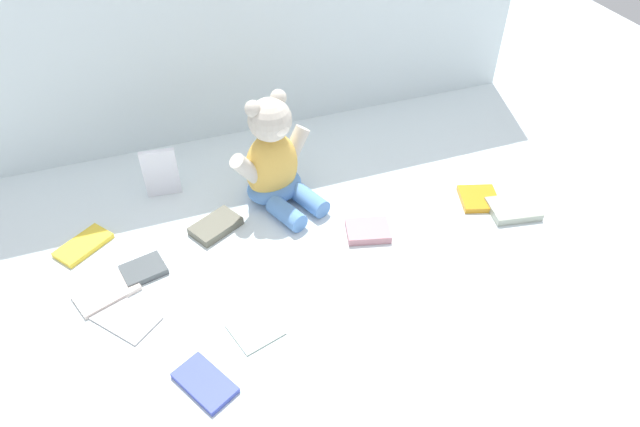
{
  "coord_description": "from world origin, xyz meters",
  "views": [
    {
      "loc": [
        -0.35,
        -1.0,
        0.95
      ],
      "look_at": [
        -0.02,
        -0.1,
        0.1
      ],
      "focal_mm": 32.0,
      "sensor_mm": 36.0,
      "label": 1
    }
  ],
  "objects_px": {
    "book_case_1": "(513,209)",
    "book_case_10": "(216,226)",
    "book_case_2": "(255,329)",
    "teddy_bear": "(274,163)",
    "book_case_6": "(368,231)",
    "book_case_7": "(106,292)",
    "book_case_3": "(205,383)",
    "book_case_0": "(83,245)",
    "book_case_9": "(144,270)",
    "book_case_5": "(161,173)",
    "book_case_4": "(479,199)",
    "book_case_8": "(125,317)"
  },
  "relations": [
    {
      "from": "book_case_1",
      "to": "book_case_10",
      "type": "relative_size",
      "value": 1.02
    },
    {
      "from": "book_case_2",
      "to": "book_case_10",
      "type": "distance_m",
      "value": 0.32
    },
    {
      "from": "teddy_bear",
      "to": "book_case_6",
      "type": "height_order",
      "value": "teddy_bear"
    },
    {
      "from": "book_case_2",
      "to": "book_case_7",
      "type": "relative_size",
      "value": 0.72
    },
    {
      "from": "book_case_1",
      "to": "book_case_3",
      "type": "bearing_deg",
      "value": 115.23
    },
    {
      "from": "book_case_0",
      "to": "book_case_7",
      "type": "distance_m",
      "value": 0.17
    },
    {
      "from": "book_case_6",
      "to": "book_case_9",
      "type": "xyz_separation_m",
      "value": [
        -0.52,
        0.06,
        -0.0
      ]
    },
    {
      "from": "book_case_5",
      "to": "book_case_6",
      "type": "bearing_deg",
      "value": -29.94
    },
    {
      "from": "book_case_2",
      "to": "book_case_4",
      "type": "height_order",
      "value": "book_case_4"
    },
    {
      "from": "book_case_9",
      "to": "book_case_3",
      "type": "bearing_deg",
      "value": -0.34
    },
    {
      "from": "book_case_8",
      "to": "book_case_10",
      "type": "height_order",
      "value": "book_case_10"
    },
    {
      "from": "book_case_1",
      "to": "book_case_8",
      "type": "xyz_separation_m",
      "value": [
        -0.95,
        -0.01,
        -0.01
      ]
    },
    {
      "from": "book_case_3",
      "to": "book_case_2",
      "type": "bearing_deg",
      "value": -171.72
    },
    {
      "from": "teddy_bear",
      "to": "book_case_9",
      "type": "relative_size",
      "value": 3.13
    },
    {
      "from": "book_case_8",
      "to": "book_case_10",
      "type": "bearing_deg",
      "value": -178.37
    },
    {
      "from": "book_case_5",
      "to": "book_case_8",
      "type": "height_order",
      "value": "book_case_5"
    },
    {
      "from": "book_case_3",
      "to": "book_case_7",
      "type": "bearing_deg",
      "value": -89.97
    },
    {
      "from": "book_case_4",
      "to": "book_case_6",
      "type": "height_order",
      "value": "book_case_6"
    },
    {
      "from": "book_case_4",
      "to": "book_case_6",
      "type": "distance_m",
      "value": 0.32
    },
    {
      "from": "book_case_4",
      "to": "book_case_2",
      "type": "bearing_deg",
      "value": 124.53
    },
    {
      "from": "book_case_2",
      "to": "book_case_9",
      "type": "xyz_separation_m",
      "value": [
        -0.19,
        0.24,
        0.0
      ]
    },
    {
      "from": "book_case_1",
      "to": "book_case_5",
      "type": "height_order",
      "value": "book_case_5"
    },
    {
      "from": "book_case_1",
      "to": "book_case_6",
      "type": "xyz_separation_m",
      "value": [
        -0.37,
        0.05,
        0.0
      ]
    },
    {
      "from": "book_case_2",
      "to": "book_case_3",
      "type": "height_order",
      "value": "book_case_3"
    },
    {
      "from": "teddy_bear",
      "to": "book_case_10",
      "type": "xyz_separation_m",
      "value": [
        -0.17,
        -0.07,
        -0.1
      ]
    },
    {
      "from": "book_case_0",
      "to": "book_case_5",
      "type": "bearing_deg",
      "value": -92.99
    },
    {
      "from": "book_case_0",
      "to": "book_case_4",
      "type": "relative_size",
      "value": 1.3
    },
    {
      "from": "teddy_bear",
      "to": "book_case_8",
      "type": "relative_size",
      "value": 2.1
    },
    {
      "from": "book_case_1",
      "to": "book_case_8",
      "type": "distance_m",
      "value": 0.95
    },
    {
      "from": "book_case_1",
      "to": "book_case_9",
      "type": "bearing_deg",
      "value": 93.32
    },
    {
      "from": "book_case_0",
      "to": "book_case_1",
      "type": "distance_m",
      "value": 1.04
    },
    {
      "from": "book_case_8",
      "to": "book_case_4",
      "type": "bearing_deg",
      "value": 145.86
    },
    {
      "from": "book_case_3",
      "to": "book_case_8",
      "type": "relative_size",
      "value": 0.87
    },
    {
      "from": "book_case_3",
      "to": "book_case_10",
      "type": "bearing_deg",
      "value": -133.0
    },
    {
      "from": "book_case_2",
      "to": "book_case_5",
      "type": "height_order",
      "value": "book_case_5"
    },
    {
      "from": "book_case_3",
      "to": "book_case_4",
      "type": "xyz_separation_m",
      "value": [
        0.77,
        0.29,
        0.0
      ]
    },
    {
      "from": "book_case_1",
      "to": "teddy_bear",
      "type": "bearing_deg",
      "value": 74.5
    },
    {
      "from": "book_case_7",
      "to": "book_case_1",
      "type": "bearing_deg",
      "value": 65.15
    },
    {
      "from": "book_case_6",
      "to": "book_case_3",
      "type": "bearing_deg",
      "value": 135.84
    },
    {
      "from": "teddy_bear",
      "to": "book_case_9",
      "type": "bearing_deg",
      "value": -178.78
    },
    {
      "from": "book_case_3",
      "to": "book_case_10",
      "type": "relative_size",
      "value": 1.03
    },
    {
      "from": "book_case_1",
      "to": "book_case_6",
      "type": "bearing_deg",
      "value": 92.45
    },
    {
      "from": "book_case_4",
      "to": "book_case_10",
      "type": "bearing_deg",
      "value": 96.59
    },
    {
      "from": "book_case_0",
      "to": "book_case_3",
      "type": "height_order",
      "value": "same"
    },
    {
      "from": "book_case_2",
      "to": "book_case_3",
      "type": "xyz_separation_m",
      "value": [
        -0.12,
        -0.09,
        0.0
      ]
    },
    {
      "from": "book_case_3",
      "to": "book_case_10",
      "type": "distance_m",
      "value": 0.43
    },
    {
      "from": "book_case_1",
      "to": "book_case_8",
      "type": "relative_size",
      "value": 0.86
    },
    {
      "from": "book_case_1",
      "to": "book_case_4",
      "type": "height_order",
      "value": "book_case_1"
    },
    {
      "from": "teddy_bear",
      "to": "book_case_10",
      "type": "height_order",
      "value": "teddy_bear"
    },
    {
      "from": "book_case_2",
      "to": "book_case_5",
      "type": "bearing_deg",
      "value": 176.02
    }
  ]
}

